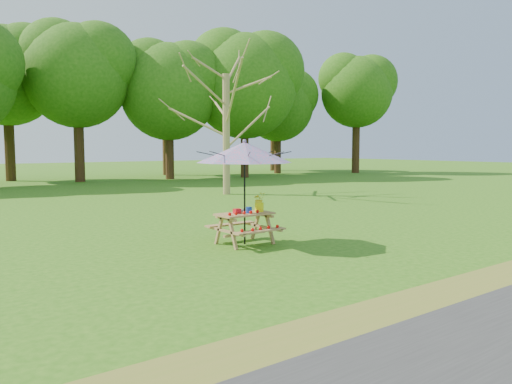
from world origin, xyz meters
TOP-DOWN VIEW (x-y plane):
  - ground at (0.00, 0.00)m, footprint 120.00×120.00m
  - drygrass_strip at (0.00, -2.80)m, footprint 120.00×1.20m
  - treeline at (0.00, 22.00)m, footprint 60.00×12.00m
  - bare_tree at (5.80, 11.55)m, footprint 7.33×7.33m
  - picnic_table at (-0.05, 1.97)m, footprint 1.20×1.32m
  - patio_umbrella at (-0.05, 1.98)m, footprint 2.49×2.49m
  - produce_bins at (-0.09, 1.99)m, footprint 0.37×0.35m
  - tomatoes_row at (-0.20, 1.80)m, footprint 0.77×0.13m
  - flower_bucket at (0.33, 1.96)m, footprint 0.31×0.29m

SIDE VIEW (x-z plane):
  - ground at x=0.00m, z-range 0.00..0.00m
  - drygrass_strip at x=0.00m, z-range 0.00..0.01m
  - picnic_table at x=-0.05m, z-range -0.01..0.66m
  - tomatoes_row at x=-0.20m, z-range 0.67..0.74m
  - produce_bins at x=-0.09m, z-range 0.66..0.79m
  - flower_bucket at x=0.33m, z-range 0.68..1.10m
  - patio_umbrella at x=-0.05m, z-range 0.82..3.07m
  - bare_tree at x=5.80m, z-range 1.29..13.27m
  - treeline at x=0.00m, z-range 0.00..16.00m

